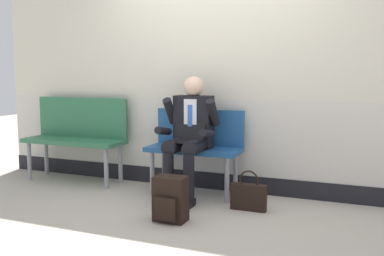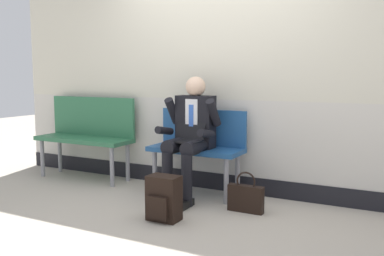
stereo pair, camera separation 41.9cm
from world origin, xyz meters
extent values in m
plane|color=#B2A899|center=(0.00, 0.00, 0.00)|extent=(18.00, 18.00, 0.00)
cube|color=beige|center=(0.00, 0.77, 2.08)|extent=(5.65, 0.12, 2.14)
cube|color=beige|center=(0.00, 0.77, 0.60)|extent=(5.65, 0.12, 0.82)
cube|color=black|center=(0.00, 0.77, 0.10)|extent=(5.65, 0.14, 0.19)
cube|color=navy|center=(-0.13, 0.42, 0.49)|extent=(1.00, 0.42, 0.05)
cube|color=navy|center=(-0.13, 0.60, 0.71)|extent=(1.00, 0.04, 0.39)
cylinder|color=gray|center=(-0.55, 0.27, 0.23)|extent=(0.05, 0.05, 0.47)
cylinder|color=gray|center=(-0.55, 0.57, 0.23)|extent=(0.05, 0.05, 0.47)
cylinder|color=gray|center=(0.30, 0.27, 0.23)|extent=(0.05, 0.05, 0.47)
cylinder|color=gray|center=(0.30, 0.57, 0.23)|extent=(0.05, 0.05, 0.47)
cube|color=#2D6B47|center=(-1.68, 0.42, 0.49)|extent=(1.27, 0.42, 0.05)
cube|color=#2D6B47|center=(-1.68, 0.60, 0.76)|extent=(1.27, 0.04, 0.49)
cylinder|color=gray|center=(-2.23, 0.27, 0.23)|extent=(0.05, 0.05, 0.47)
cylinder|color=gray|center=(-2.23, 0.57, 0.23)|extent=(0.05, 0.05, 0.47)
cylinder|color=gray|center=(-1.13, 0.27, 0.23)|extent=(0.05, 0.05, 0.47)
cylinder|color=gray|center=(-1.13, 0.57, 0.23)|extent=(0.05, 0.05, 0.47)
cylinder|color=black|center=(-0.24, 0.21, 0.56)|extent=(0.15, 0.40, 0.15)
cylinder|color=black|center=(-0.24, 0.02, 0.26)|extent=(0.11, 0.11, 0.52)
cube|color=black|center=(-0.24, -0.04, 0.04)|extent=(0.10, 0.26, 0.07)
cylinder|color=black|center=(-0.02, 0.21, 0.56)|extent=(0.15, 0.40, 0.15)
cylinder|color=black|center=(-0.02, 0.02, 0.26)|extent=(0.11, 0.11, 0.52)
cube|color=black|center=(-0.02, -0.04, 0.04)|extent=(0.10, 0.26, 0.07)
cube|color=black|center=(-0.13, 0.42, 0.79)|extent=(0.40, 0.18, 0.55)
cube|color=silver|center=(-0.13, 0.33, 0.84)|extent=(0.14, 0.01, 0.38)
cube|color=blue|center=(-0.13, 0.32, 0.81)|extent=(0.05, 0.01, 0.33)
sphere|color=beige|center=(-0.13, 0.42, 1.16)|extent=(0.21, 0.21, 0.21)
cylinder|color=black|center=(-0.37, 0.35, 0.90)|extent=(0.09, 0.25, 0.30)
cylinder|color=black|center=(-0.37, 0.18, 0.71)|extent=(0.08, 0.27, 0.12)
cylinder|color=black|center=(0.11, 0.35, 0.90)|extent=(0.09, 0.25, 0.30)
cylinder|color=black|center=(0.11, 0.18, 0.71)|extent=(0.08, 0.27, 0.12)
cube|color=black|center=(-0.13, 0.18, 0.62)|extent=(0.33, 0.22, 0.02)
cube|color=black|center=(-0.13, 0.31, 0.73)|extent=(0.33, 0.08, 0.21)
cube|color=black|center=(0.00, -0.43, 0.20)|extent=(0.28, 0.18, 0.40)
cube|color=black|center=(0.00, -0.54, 0.14)|extent=(0.20, 0.04, 0.20)
cube|color=black|center=(0.56, 0.13, 0.13)|extent=(0.34, 0.08, 0.25)
torus|color=black|center=(0.56, 0.13, 0.29)|extent=(0.19, 0.02, 0.19)
camera|label=1|loc=(1.56, -3.75, 1.28)|focal=40.14mm
camera|label=2|loc=(1.94, -3.57, 1.28)|focal=40.14mm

